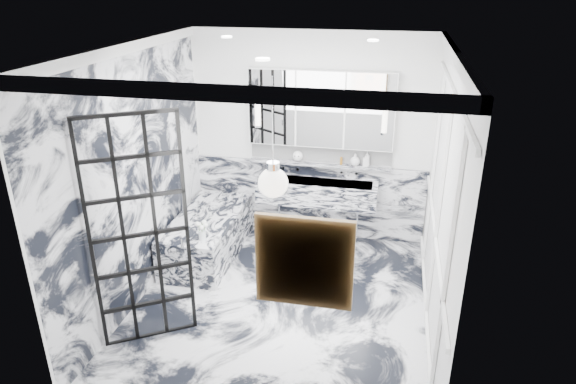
% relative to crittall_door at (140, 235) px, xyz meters
% --- Properties ---
extents(floor, '(3.60, 3.60, 0.00)m').
position_rel_crittall_door_xyz_m(floor, '(1.17, 0.82, -1.16)').
color(floor, silver).
rests_on(floor, ground).
extents(ceiling, '(3.60, 3.60, 0.00)m').
position_rel_crittall_door_xyz_m(ceiling, '(1.17, 0.82, 1.64)').
color(ceiling, white).
rests_on(ceiling, wall_back).
extents(wall_back, '(3.60, 0.00, 3.60)m').
position_rel_crittall_door_xyz_m(wall_back, '(1.17, 2.62, 0.24)').
color(wall_back, white).
rests_on(wall_back, floor).
extents(wall_front, '(3.60, 0.00, 3.60)m').
position_rel_crittall_door_xyz_m(wall_front, '(1.17, -0.98, 0.24)').
color(wall_front, white).
rests_on(wall_front, floor).
extents(wall_left, '(0.00, 3.60, 3.60)m').
position_rel_crittall_door_xyz_m(wall_left, '(-0.43, 0.82, 0.24)').
color(wall_left, white).
rests_on(wall_left, floor).
extents(wall_right, '(0.00, 3.60, 3.60)m').
position_rel_crittall_door_xyz_m(wall_right, '(2.77, 0.82, 0.24)').
color(wall_right, white).
rests_on(wall_right, floor).
extents(marble_clad_back, '(3.18, 0.05, 1.05)m').
position_rel_crittall_door_xyz_m(marble_clad_back, '(1.17, 2.59, -0.63)').
color(marble_clad_back, silver).
rests_on(marble_clad_back, floor).
extents(marble_clad_left, '(0.02, 3.56, 2.68)m').
position_rel_crittall_door_xyz_m(marble_clad_left, '(-0.42, 0.82, 0.18)').
color(marble_clad_left, silver).
rests_on(marble_clad_left, floor).
extents(panel_molding, '(0.03, 3.40, 2.30)m').
position_rel_crittall_door_xyz_m(panel_molding, '(2.75, 0.82, 0.14)').
color(panel_molding, white).
rests_on(panel_molding, floor).
extents(soap_bottle_a, '(0.08, 0.08, 0.20)m').
position_rel_crittall_door_xyz_m(soap_bottle_a, '(1.95, 2.53, 0.03)').
color(soap_bottle_a, '#8C5919').
rests_on(soap_bottle_a, ledge).
extents(soap_bottle_b, '(0.08, 0.08, 0.16)m').
position_rel_crittall_door_xyz_m(soap_bottle_b, '(1.93, 2.53, 0.01)').
color(soap_bottle_b, '#4C4C51').
rests_on(soap_bottle_b, ledge).
extents(soap_bottle_c, '(0.14, 0.14, 0.16)m').
position_rel_crittall_door_xyz_m(soap_bottle_c, '(1.79, 2.53, 0.01)').
color(soap_bottle_c, silver).
rests_on(soap_bottle_c, ledge).
extents(face_pot, '(0.14, 0.14, 0.14)m').
position_rel_crittall_door_xyz_m(face_pot, '(1.02, 2.53, 0.01)').
color(face_pot, white).
rests_on(face_pot, ledge).
extents(amber_bottle, '(0.04, 0.04, 0.10)m').
position_rel_crittall_door_xyz_m(amber_bottle, '(1.61, 2.53, -0.02)').
color(amber_bottle, '#8C5919').
rests_on(amber_bottle, ledge).
extents(flower_vase, '(0.08, 0.08, 0.12)m').
position_rel_crittall_door_xyz_m(flower_vase, '(0.17, 1.09, -0.55)').
color(flower_vase, silver).
rests_on(flower_vase, bathtub).
extents(crittall_door, '(0.77, 0.50, 2.32)m').
position_rel_crittall_door_xyz_m(crittall_door, '(0.00, 0.00, 0.00)').
color(crittall_door, black).
rests_on(crittall_door, floor).
extents(artwork, '(0.57, 0.05, 0.57)m').
position_rel_crittall_door_xyz_m(artwork, '(1.74, -0.94, 0.47)').
color(artwork, '#D34D15').
rests_on(artwork, wall_front).
extents(pendant_light, '(0.23, 0.23, 0.23)m').
position_rel_crittall_door_xyz_m(pendant_light, '(1.38, -0.33, 0.77)').
color(pendant_light, white).
rests_on(pendant_light, ceiling).
extents(trough_sink, '(1.60, 0.45, 0.30)m').
position_rel_crittall_door_xyz_m(trough_sink, '(1.32, 2.37, -0.43)').
color(trough_sink, silver).
rests_on(trough_sink, wall_back).
extents(ledge, '(1.90, 0.14, 0.04)m').
position_rel_crittall_door_xyz_m(ledge, '(1.32, 2.54, -0.09)').
color(ledge, silver).
rests_on(ledge, wall_back).
extents(subway_tile, '(1.90, 0.03, 0.23)m').
position_rel_crittall_door_xyz_m(subway_tile, '(1.32, 2.60, 0.05)').
color(subway_tile, white).
rests_on(subway_tile, wall_back).
extents(mirror_cabinet, '(1.90, 0.16, 1.00)m').
position_rel_crittall_door_xyz_m(mirror_cabinet, '(1.32, 2.54, 0.66)').
color(mirror_cabinet, white).
rests_on(mirror_cabinet, wall_back).
extents(sconce_left, '(0.07, 0.07, 0.40)m').
position_rel_crittall_door_xyz_m(sconce_left, '(0.50, 2.45, 0.62)').
color(sconce_left, white).
rests_on(sconce_left, mirror_cabinet).
extents(sconce_right, '(0.07, 0.07, 0.40)m').
position_rel_crittall_door_xyz_m(sconce_right, '(2.14, 2.45, 0.62)').
color(sconce_right, white).
rests_on(sconce_right, mirror_cabinet).
extents(bathtub, '(0.75, 1.65, 0.55)m').
position_rel_crittall_door_xyz_m(bathtub, '(-0.01, 1.71, -0.88)').
color(bathtub, silver).
rests_on(bathtub, floor).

